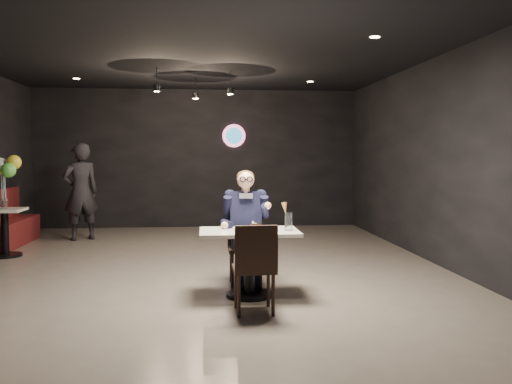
{
  "coord_description": "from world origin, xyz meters",
  "views": [
    {
      "loc": [
        0.17,
        -7.42,
        1.6
      ],
      "look_at": [
        0.79,
        -0.85,
        1.14
      ],
      "focal_mm": 38.0,
      "sensor_mm": 36.0,
      "label": 1
    }
  ],
  "objects": [
    {
      "name": "balloon_vase",
      "position": [
        -2.95,
        1.28,
        0.83
      ],
      "size": [
        0.1,
        0.1,
        0.15
      ],
      "primitive_type": "cylinder",
      "color": "silver",
      "rests_on": "side_table"
    },
    {
      "name": "wafer_cone",
      "position": [
        1.05,
        -1.49,
        1.0
      ],
      "size": [
        0.08,
        0.08,
        0.13
      ],
      "primitive_type": "cone",
      "rotation": [
        0.0,
        0.0,
        0.26
      ],
      "color": "tan",
      "rests_on": "sundae_glass"
    },
    {
      "name": "mint_leaf",
      "position": [
        0.7,
        -1.57,
        0.84
      ],
      "size": [
        0.06,
        0.04,
        0.01
      ],
      "primitive_type": "ellipsoid",
      "color": "green",
      "rests_on": "cake_slice"
    },
    {
      "name": "balloon_bunch",
      "position": [
        -2.95,
        1.28,
        1.24
      ],
      "size": [
        0.41,
        0.41,
        0.68
      ],
      "primitive_type": "cube",
      "color": "yellow",
      "rests_on": "balloon_vase"
    },
    {
      "name": "side_table",
      "position": [
        -2.95,
        1.28,
        0.35
      ],
      "size": [
        0.56,
        0.56,
        0.7
      ],
      "primitive_type": "cube",
      "color": "white",
      "rests_on": "floor"
    },
    {
      "name": "dessert_plate",
      "position": [
        0.72,
        -1.53,
        0.76
      ],
      "size": [
        0.21,
        0.21,
        0.01
      ],
      "primitive_type": "cylinder",
      "color": "white",
      "rests_on": "main_table"
    },
    {
      "name": "chair_near",
      "position": [
        0.65,
        -2.05,
        0.46
      ],
      "size": [
        0.43,
        0.47,
        0.92
      ],
      "primitive_type": "cube",
      "rotation": [
        0.0,
        0.0,
        0.02
      ],
      "color": "black",
      "rests_on": "floor"
    },
    {
      "name": "main_table",
      "position": [
        0.65,
        -1.45,
        0.38
      ],
      "size": [
        1.1,
        0.7,
        0.75
      ],
      "primitive_type": "cube",
      "color": "white",
      "rests_on": "floor"
    },
    {
      "name": "seated_man",
      "position": [
        0.65,
        -0.9,
        0.72
      ],
      "size": [
        0.6,
        0.8,
        1.44
      ],
      "primitive_type": "cube",
      "color": "black",
      "rests_on": "floor"
    },
    {
      "name": "passerby",
      "position": [
        -2.14,
        2.86,
        0.9
      ],
      "size": [
        0.78,
        0.69,
        1.8
      ],
      "primitive_type": "imported",
      "rotation": [
        0.0,
        0.0,
        3.63
      ],
      "color": "black",
      "rests_on": "floor"
    },
    {
      "name": "wall_sign",
      "position": [
        0.8,
        4.47,
        2.0
      ],
      "size": [
        0.5,
        0.06,
        0.5
      ],
      "primitive_type": null,
      "color": "pink",
      "rests_on": "floor"
    },
    {
      "name": "booth_bench",
      "position": [
        -3.25,
        2.28,
        0.49
      ],
      "size": [
        0.49,
        1.96,
        0.98
      ],
      "primitive_type": "cube",
      "color": "#4F1115",
      "rests_on": "floor"
    },
    {
      "name": "chair_far",
      "position": [
        0.65,
        -0.9,
        0.46
      ],
      "size": [
        0.42,
        0.46,
        0.92
      ],
      "primitive_type": "cube",
      "color": "black",
      "rests_on": "floor"
    },
    {
      "name": "cake_slice",
      "position": [
        0.71,
        -1.54,
        0.8
      ],
      "size": [
        0.12,
        0.11,
        0.07
      ],
      "primitive_type": "cube",
      "rotation": [
        0.0,
        0.0,
        0.35
      ],
      "color": "black",
      "rests_on": "dessert_plate"
    },
    {
      "name": "floor",
      "position": [
        0.0,
        0.0,
        0.0
      ],
      "size": [
        9.0,
        9.0,
        0.0
      ],
      "primitive_type": "plane",
      "color": "#70675D",
      "rests_on": "ground"
    },
    {
      "name": "pendant_lights",
      "position": [
        0.0,
        2.0,
        2.88
      ],
      "size": [
        1.4,
        1.2,
        0.36
      ],
      "primitive_type": "cube",
      "color": "black",
      "rests_on": "floor"
    },
    {
      "name": "sundae_glass",
      "position": [
        1.09,
        -1.48,
        0.85
      ],
      "size": [
        0.09,
        0.09,
        0.19
      ],
      "primitive_type": "cylinder",
      "color": "silver",
      "rests_on": "main_table"
    }
  ]
}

